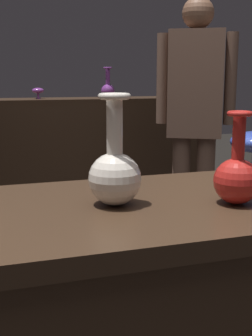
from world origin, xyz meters
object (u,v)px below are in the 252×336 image
object	(u,v)px
shelf_vase_right	(108,89)
vase_left_accent	(237,176)
shelf_vase_center	(38,91)
visitor_near_right	(195,112)
vase_centerpiece	(115,172)

from	to	relation	value
shelf_vase_right	vase_left_accent	bearing A→B (deg)	-96.68
shelf_vase_center	visitor_near_right	world-z (taller)	visitor_near_right
shelf_vase_center	shelf_vase_right	xyz separation A→B (m)	(0.52, -0.03, 0.01)
vase_centerpiece	shelf_vase_right	bearing A→B (deg)	75.00
vase_centerpiece	shelf_vase_center	world-z (taller)	vase_centerpiece
vase_left_accent	shelf_vase_center	size ratio (longest dim) A/B	2.94
vase_centerpiece	vase_left_accent	bearing A→B (deg)	-15.17
shelf_vase_center	vase_left_accent	bearing A→B (deg)	-83.61
vase_left_accent	visitor_near_right	size ratio (longest dim) A/B	0.16
vase_left_accent	vase_centerpiece	bearing A→B (deg)	164.83
vase_left_accent	shelf_vase_right	xyz separation A→B (m)	(0.26, 2.26, 0.18)
vase_left_accent	shelf_vase_right	distance (m)	2.28
vase_left_accent	visitor_near_right	xyz separation A→B (m)	(0.57, 1.40, 0.06)
vase_left_accent	shelf_vase_center	bearing A→B (deg)	96.39
shelf_vase_right	visitor_near_right	world-z (taller)	visitor_near_right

